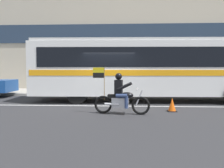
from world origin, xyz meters
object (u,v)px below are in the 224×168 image
Objects in this scene: transit_bus at (156,66)px; motorcycle_with_rider at (121,97)px; fire_hydrant at (60,87)px; traffic_cone at (172,105)px.

motorcycle_with_rider is (-1.79, -3.73, -1.22)m from transit_bus.
transit_bus reaches higher than fire_hydrant.
fire_hydrant is (-4.18, 6.69, -0.15)m from motorcycle_with_rider.
transit_bus is 23.58× the size of traffic_cone.
fire_hydrant is at bearing 136.01° from traffic_cone.
motorcycle_with_rider reaches higher than traffic_cone.
fire_hydrant is at bearing 153.64° from transit_bus.
motorcycle_with_rider is 2.20m from traffic_cone.
transit_bus is 5.94× the size of motorcycle_with_rider.
transit_bus reaches higher than motorcycle_with_rider.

